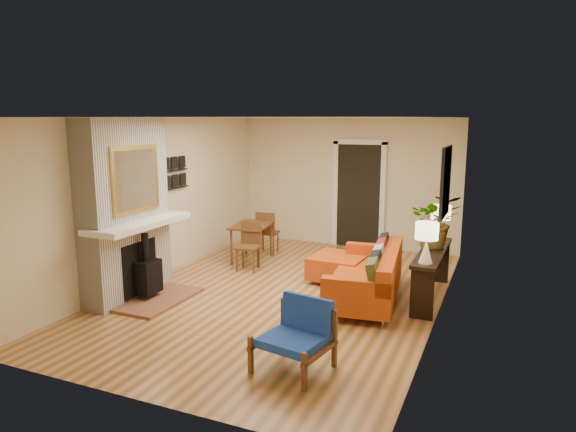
{
  "coord_description": "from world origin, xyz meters",
  "views": [
    {
      "loc": [
        2.99,
        -6.72,
        2.59
      ],
      "look_at": [
        0.0,
        0.2,
        1.15
      ],
      "focal_mm": 32.0,
      "sensor_mm": 36.0,
      "label": 1
    }
  ],
  "objects_px": {
    "console_table": "(432,260)",
    "lamp_near": "(427,238)",
    "ottoman": "(338,266)",
    "lamp_far": "(441,218)",
    "sofa": "(371,276)",
    "houseplant": "(435,221)",
    "blue_chair": "(298,331)",
    "dining_table": "(255,232)"
  },
  "relations": [
    {
      "from": "console_table",
      "to": "lamp_near",
      "type": "height_order",
      "value": "lamp_near"
    },
    {
      "from": "sofa",
      "to": "dining_table",
      "type": "height_order",
      "value": "dining_table"
    },
    {
      "from": "blue_chair",
      "to": "lamp_far",
      "type": "bearing_deg",
      "value": 73.95
    },
    {
      "from": "sofa",
      "to": "blue_chair",
      "type": "height_order",
      "value": "sofa"
    },
    {
      "from": "sofa",
      "to": "lamp_far",
      "type": "bearing_deg",
      "value": 55.15
    },
    {
      "from": "lamp_near",
      "to": "lamp_far",
      "type": "bearing_deg",
      "value": 90.0
    },
    {
      "from": "blue_chair",
      "to": "houseplant",
      "type": "relative_size",
      "value": 1.01
    },
    {
      "from": "blue_chair",
      "to": "dining_table",
      "type": "bearing_deg",
      "value": 123.18
    },
    {
      "from": "lamp_near",
      "to": "houseplant",
      "type": "height_order",
      "value": "houseplant"
    },
    {
      "from": "sofa",
      "to": "lamp_far",
      "type": "distance_m",
      "value": 1.55
    },
    {
      "from": "ottoman",
      "to": "lamp_far",
      "type": "bearing_deg",
      "value": 18.03
    },
    {
      "from": "ottoman",
      "to": "dining_table",
      "type": "relative_size",
      "value": 0.55
    },
    {
      "from": "sofa",
      "to": "blue_chair",
      "type": "bearing_deg",
      "value": -94.93
    },
    {
      "from": "console_table",
      "to": "lamp_near",
      "type": "bearing_deg",
      "value": -90.0
    },
    {
      "from": "sofa",
      "to": "dining_table",
      "type": "xyz_separation_m",
      "value": [
        -2.48,
        1.19,
        0.19
      ]
    },
    {
      "from": "blue_chair",
      "to": "houseplant",
      "type": "xyz_separation_m",
      "value": [
        0.98,
        2.88,
        0.73
      ]
    },
    {
      "from": "console_table",
      "to": "lamp_far",
      "type": "xyz_separation_m",
      "value": [
        0.0,
        0.75,
        0.49
      ]
    },
    {
      "from": "lamp_near",
      "to": "blue_chair",
      "type": "bearing_deg",
      "value": -116.43
    },
    {
      "from": "blue_chair",
      "to": "ottoman",
      "type": "bearing_deg",
      "value": 99.7
    },
    {
      "from": "sofa",
      "to": "lamp_near",
      "type": "distance_m",
      "value": 1.1
    },
    {
      "from": "dining_table",
      "to": "lamp_far",
      "type": "distance_m",
      "value": 3.31
    },
    {
      "from": "sofa",
      "to": "console_table",
      "type": "relative_size",
      "value": 1.17
    },
    {
      "from": "lamp_far",
      "to": "sofa",
      "type": "bearing_deg",
      "value": -124.85
    },
    {
      "from": "console_table",
      "to": "lamp_near",
      "type": "relative_size",
      "value": 3.43
    },
    {
      "from": "ottoman",
      "to": "console_table",
      "type": "bearing_deg",
      "value": -9.91
    },
    {
      "from": "blue_chair",
      "to": "sofa",
      "type": "bearing_deg",
      "value": 85.07
    },
    {
      "from": "sofa",
      "to": "houseplant",
      "type": "distance_m",
      "value": 1.24
    },
    {
      "from": "lamp_near",
      "to": "houseplant",
      "type": "relative_size",
      "value": 0.67
    },
    {
      "from": "console_table",
      "to": "houseplant",
      "type": "bearing_deg",
      "value": 92.93
    },
    {
      "from": "blue_chair",
      "to": "lamp_near",
      "type": "distance_m",
      "value": 2.32
    },
    {
      "from": "blue_chair",
      "to": "lamp_far",
      "type": "height_order",
      "value": "lamp_far"
    },
    {
      "from": "lamp_far",
      "to": "houseplant",
      "type": "distance_m",
      "value": 0.55
    },
    {
      "from": "blue_chair",
      "to": "console_table",
      "type": "bearing_deg",
      "value": 69.81
    },
    {
      "from": "houseplant",
      "to": "ottoman",
      "type": "bearing_deg",
      "value": 177.48
    },
    {
      "from": "dining_table",
      "to": "lamp_far",
      "type": "xyz_separation_m",
      "value": [
        3.27,
        -0.06,
        0.52
      ]
    },
    {
      "from": "blue_chair",
      "to": "dining_table",
      "type": "xyz_separation_m",
      "value": [
        -2.28,
        3.49,
        0.15
      ]
    },
    {
      "from": "ottoman",
      "to": "lamp_far",
      "type": "height_order",
      "value": "lamp_far"
    },
    {
      "from": "console_table",
      "to": "lamp_near",
      "type": "distance_m",
      "value": 0.85
    },
    {
      "from": "dining_table",
      "to": "blue_chair",
      "type": "bearing_deg",
      "value": -56.82
    },
    {
      "from": "lamp_far",
      "to": "console_table",
      "type": "bearing_deg",
      "value": -90.0
    },
    {
      "from": "dining_table",
      "to": "lamp_far",
      "type": "height_order",
      "value": "lamp_far"
    },
    {
      "from": "lamp_near",
      "to": "lamp_far",
      "type": "height_order",
      "value": "same"
    }
  ]
}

